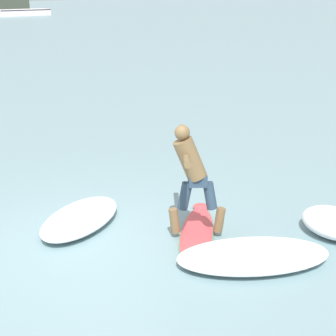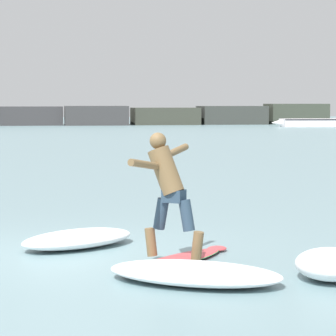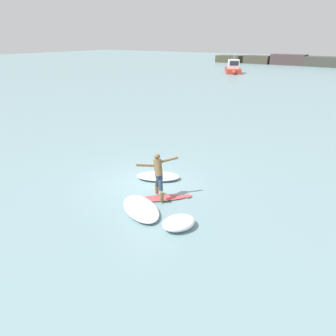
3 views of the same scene
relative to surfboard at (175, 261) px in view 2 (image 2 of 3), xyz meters
name	(u,v)px [view 2 (image 2 of 3)]	position (x,y,z in m)	size (l,w,h in m)	color
ground_plane	(63,255)	(-1.36, 0.82, -0.04)	(200.00, 200.00, 0.00)	#74959B
rock_jetty_breakwater	(28,116)	(-0.27, 62.82, 0.83)	(57.01, 4.95, 2.04)	#464432
surfboard	(175,261)	(0.00, 0.00, 0.00)	(1.87, 1.81, 0.21)	#D84549
surfer	(168,185)	(-0.10, 0.03, 0.97)	(1.02, 1.26, 1.59)	brown
fishing_boat_near_jetty	(313,122)	(23.42, 54.09, 0.33)	(6.95, 2.51, 0.67)	white
wave_foam_at_tail	(195,273)	(-0.01, -1.09, 0.07)	(2.27, 1.93, 0.22)	white
wave_foam_at_nose	(331,264)	(1.58, -1.22, 0.14)	(1.16, 1.31, 0.35)	white
wave_foam_beside	(78,239)	(-1.12, 1.39, 0.08)	(1.96, 1.64, 0.24)	white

